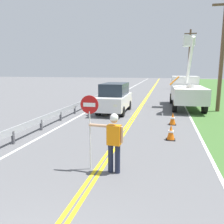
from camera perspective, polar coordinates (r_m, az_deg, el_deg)
centerline_yellow_left at (r=22.01m, az=7.51°, el=2.36°), size 0.11×110.00×0.01m
centerline_yellow_right at (r=22.00m, az=7.98°, el=2.35°), size 0.11×110.00×0.01m
edge_line_right at (r=21.98m, az=17.14°, el=1.97°), size 0.12×110.00×0.01m
edge_line_left at (r=22.61m, az=-1.38°, el=2.67°), size 0.12×110.00×0.01m
flagger_worker at (r=6.95m, az=0.43°, el=-6.71°), size 1.08×0.28×1.83m
stop_sign_paddle at (r=7.05m, az=-5.52°, el=-0.94°), size 0.56×0.04×2.33m
utility_bucket_truck at (r=19.95m, az=17.79°, el=5.20°), size 2.67×6.86×5.68m
oncoming_suv_nearest at (r=16.71m, az=0.64°, el=3.52°), size 1.93×4.61×2.10m
utility_pole_near at (r=18.74m, az=25.42°, el=12.94°), size 1.80×0.28×8.06m
utility_pole_mid at (r=38.71m, az=18.38°, el=12.35°), size 1.80×0.28×8.98m
traffic_cone_lead at (r=10.63m, az=14.25°, el=-4.89°), size 0.40×0.40×0.70m
traffic_cone_mid at (r=13.51m, az=14.66°, el=-1.63°), size 0.40×0.40×0.70m
guardrail_left_shoulder at (r=19.64m, az=-5.41°, el=2.94°), size 0.10×32.00×0.71m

